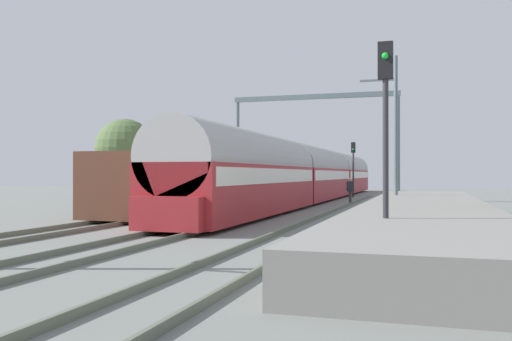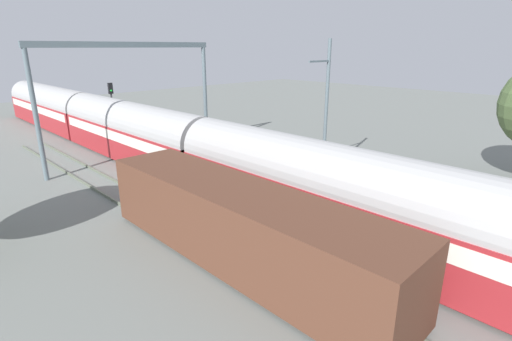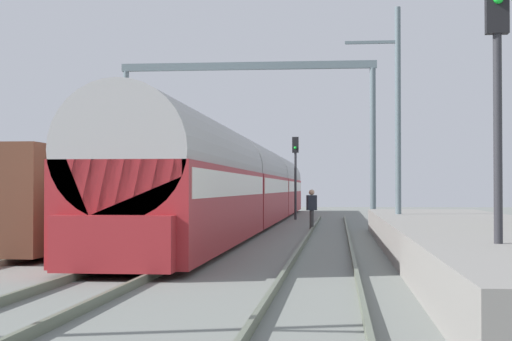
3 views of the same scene
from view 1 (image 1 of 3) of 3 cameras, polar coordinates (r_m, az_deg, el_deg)
ground at (r=21.00m, az=-4.66°, el=-5.75°), size 120.00×120.00×0.00m
track_far_west at (r=22.78m, az=-14.04°, el=-5.12°), size 1.52×60.00×0.16m
track_west at (r=21.00m, az=-4.66°, el=-5.53°), size 1.52×60.00×0.16m
track_east at (r=19.86m, az=6.11°, el=-5.83°), size 1.52×60.00×0.16m
platform at (r=21.46m, az=17.25°, el=-4.41°), size 4.40×28.00×0.90m
passenger_train at (r=40.90m, az=6.25°, el=-0.36°), size 2.93×49.20×3.82m
freight_car at (r=27.43m, az=-8.21°, el=-1.41°), size 2.80×13.00×2.70m
person_crossing at (r=35.45m, az=9.82°, el=-1.89°), size 0.46×0.37×1.73m
railway_signal_near at (r=13.61m, az=13.39°, el=5.27°), size 0.36×0.30×5.17m
railway_signal_far at (r=47.52m, az=10.13°, el=0.91°), size 0.36×0.30×4.70m
catenary_gantry at (r=40.55m, az=6.10°, el=4.80°), size 12.37×0.28×7.86m
catenary_pole_east_mid at (r=28.72m, az=14.30°, el=3.99°), size 1.90×0.20×8.00m
tree_west_background at (r=38.20m, az=-13.52°, el=2.24°), size 4.03×4.03×5.73m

